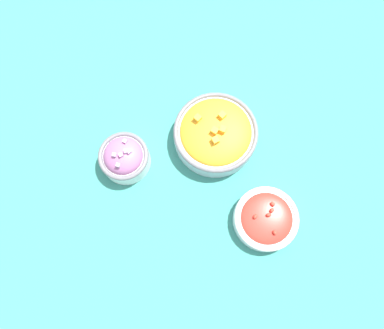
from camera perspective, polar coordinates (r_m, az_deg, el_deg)
The scene contains 4 objects.
ground_plane at distance 0.98m, azimuth 0.00°, elevation -0.44°, with size 3.00×3.00×0.00m, color #337F75.
bowl_squash at distance 0.97m, azimuth 3.60°, elevation 4.73°, with size 0.22×0.22×0.09m.
bowl_cherry_tomatoes at distance 0.95m, azimuth 11.19°, elevation -8.12°, with size 0.16×0.16×0.06m.
bowl_red_onion at distance 0.97m, azimuth -10.28°, elevation 1.08°, with size 0.13×0.13×0.09m.
Camera 1 is at (0.23, -0.08, 0.95)m, focal length 35.00 mm.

